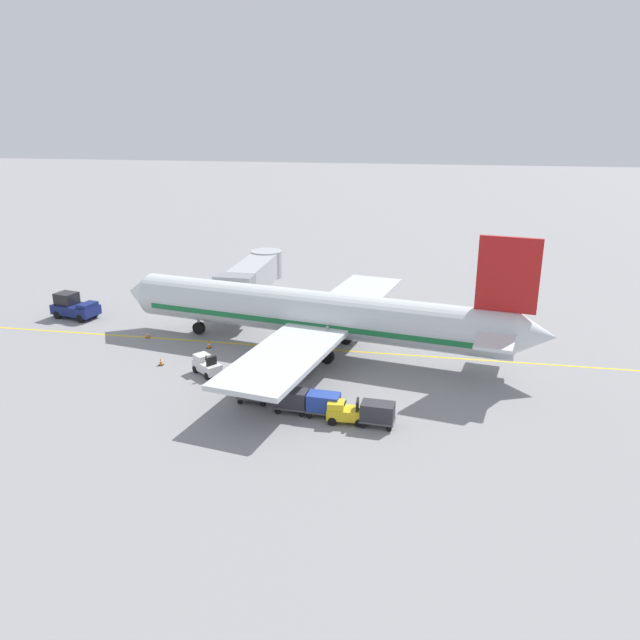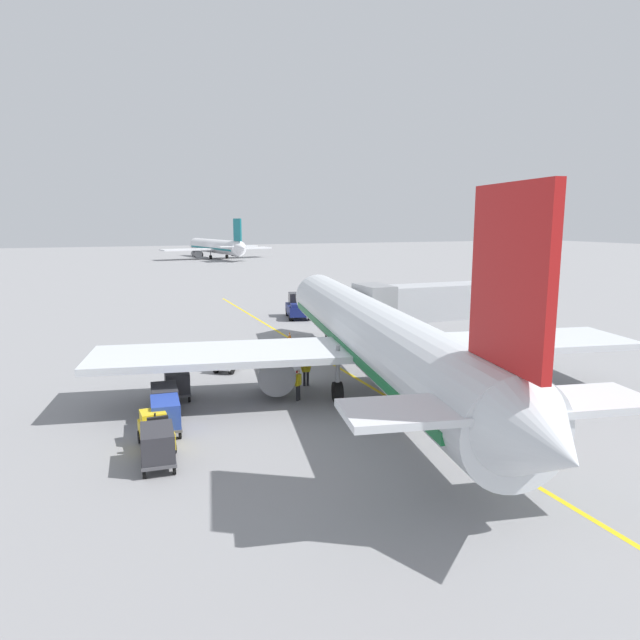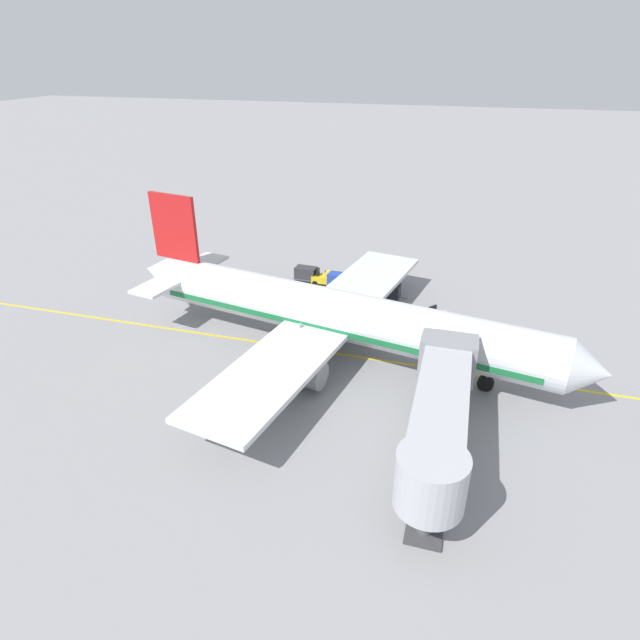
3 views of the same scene
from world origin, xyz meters
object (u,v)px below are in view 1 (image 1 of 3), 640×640
(baggage_cart_tail_end, at_px, (378,412))
(safety_cone_wing_tip, at_px, (161,362))
(pushback_tractor, at_px, (74,307))
(ground_crew_loader, at_px, (283,351))
(safety_cone_nose_right, at_px, (209,345))
(safety_cone_nose_left, at_px, (148,335))
(baggage_cart_third_in_train, at_px, (324,403))
(baggage_cart_second_in_train, at_px, (292,399))
(jet_bridge, at_px, (253,276))
(parked_airliner, at_px, (318,314))
(baggage_cart_front, at_px, (254,389))
(baggage_tug_lead, at_px, (345,412))
(baggage_tug_trailing, at_px, (206,365))
(ground_crew_wing_walker, at_px, (310,360))

(baggage_cart_tail_end, relative_size, safety_cone_wing_tip, 4.98)
(pushback_tractor, xyz_separation_m, ground_crew_loader, (-7.46, -22.65, -0.15))
(safety_cone_nose_right, bearing_deg, safety_cone_wing_tip, 150.88)
(baggage_cart_tail_end, distance_m, safety_cone_nose_left, 25.03)
(baggage_cart_third_in_train, xyz_separation_m, safety_cone_nose_right, (10.47, 11.79, -0.66))
(pushback_tractor, bearing_deg, baggage_cart_second_in_train, -121.94)
(jet_bridge, height_order, baggage_cart_tail_end, jet_bridge)
(pushback_tractor, distance_m, baggage_cart_second_in_train, 29.81)
(safety_cone_nose_left, bearing_deg, baggage_cart_third_in_train, -123.47)
(pushback_tractor, height_order, ground_crew_loader, pushback_tractor)
(parked_airliner, xyz_separation_m, safety_cone_nose_left, (0.28, 15.38, -2.90))
(baggage_cart_front, xyz_separation_m, baggage_cart_tail_end, (-1.89, -8.68, 0.00))
(baggage_cart_third_in_train, bearing_deg, baggage_cart_tail_end, -101.10)
(pushback_tractor, height_order, baggage_tug_lead, pushback_tractor)
(baggage_tug_trailing, bearing_deg, parked_airliner, -48.98)
(jet_bridge, xyz_separation_m, baggage_cart_second_in_train, (-21.64, -8.99, -2.51))
(baggage_cart_second_in_train, distance_m, ground_crew_wing_walker, 6.97)
(baggage_cart_second_in_train, relative_size, ground_crew_loader, 1.74)
(jet_bridge, bearing_deg, baggage_tug_lead, -150.51)
(jet_bridge, bearing_deg, baggage_cart_third_in_train, -152.92)
(ground_crew_wing_walker, relative_size, ground_crew_loader, 1.00)
(baggage_cart_third_in_train, bearing_deg, pushback_tractor, 59.81)
(baggage_tug_trailing, relative_size, ground_crew_loader, 1.60)
(baggage_tug_lead, relative_size, baggage_cart_front, 0.87)
(jet_bridge, xyz_separation_m, baggage_tug_trailing, (-16.64, -1.16, -2.74))
(jet_bridge, bearing_deg, parked_airliner, -140.13)
(baggage_cart_tail_end, bearing_deg, safety_cone_nose_right, 54.01)
(baggage_cart_third_in_train, height_order, baggage_cart_tail_end, same)
(baggage_cart_second_in_train, relative_size, baggage_cart_third_in_train, 1.00)
(parked_airliner, xyz_separation_m, jet_bridge, (10.23, 8.54, 0.27))
(baggage_cart_second_in_train, bearing_deg, baggage_cart_third_in_train, -95.49)
(pushback_tractor, relative_size, baggage_cart_front, 1.62)
(baggage_cart_front, height_order, ground_crew_loader, ground_crew_loader)
(baggage_tug_trailing, relative_size, baggage_cart_third_in_train, 0.92)
(baggage_cart_third_in_train, bearing_deg, parked_airliner, 12.75)
(baggage_tug_lead, xyz_separation_m, baggage_cart_second_in_train, (0.80, 3.70, 0.24))
(parked_airliner, height_order, baggage_cart_third_in_train, parked_airliner)
(parked_airliner, distance_m, baggage_cart_third_in_train, 12.13)
(baggage_tug_lead, height_order, safety_cone_nose_right, baggage_tug_lead)
(baggage_cart_second_in_train, distance_m, safety_cone_nose_left, 19.69)
(safety_cone_nose_left, height_order, safety_cone_nose_right, same)
(baggage_tug_trailing, height_order, safety_cone_nose_left, baggage_tug_trailing)
(baggage_cart_second_in_train, xyz_separation_m, baggage_cart_tail_end, (-0.92, -5.78, 0.00))
(baggage_cart_second_in_train, relative_size, safety_cone_nose_right, 4.98)
(jet_bridge, xyz_separation_m, ground_crew_wing_walker, (-14.68, -8.80, -2.50))
(baggage_tug_lead, relative_size, baggage_cart_tail_end, 0.87)
(baggage_cart_front, xyz_separation_m, ground_crew_wing_walker, (5.99, -2.70, 0.00))
(parked_airliner, distance_m, jet_bridge, 13.33)
(baggage_tug_trailing, bearing_deg, baggage_cart_second_in_train, -122.55)
(jet_bridge, relative_size, safety_cone_wing_tip, 23.13)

